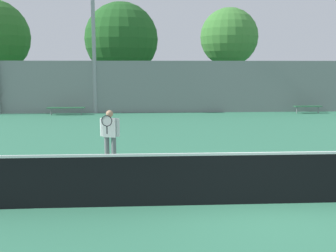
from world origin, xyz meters
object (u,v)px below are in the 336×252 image
(bench_courtside_far, at_px, (308,107))
(tree_green_broad, at_px, (229,38))
(tennis_net, at_px, (267,178))
(bench_courtside_near, at_px, (66,108))
(tree_green_tall, at_px, (121,39))
(tennis_player, at_px, (110,134))

(bench_courtside_far, xyz_separation_m, tree_green_broad, (-3.63, 5.54, 4.37))
(tennis_net, xyz_separation_m, bench_courtside_near, (-6.97, 15.04, -0.15))
(tree_green_tall, xyz_separation_m, tree_green_broad, (7.60, -0.29, 0.15))
(bench_courtside_far, relative_size, tree_green_tall, 0.23)
(tree_green_tall, bearing_deg, bench_courtside_far, -27.43)
(tennis_net, distance_m, tree_green_broad, 21.29)
(tennis_player, distance_m, bench_courtside_near, 12.03)
(tennis_net, height_order, tree_green_tall, tree_green_tall)
(tree_green_tall, bearing_deg, bench_courtside_near, -116.14)
(tennis_net, distance_m, tennis_player, 4.95)
(bench_courtside_near, height_order, bench_courtside_far, same)
(bench_courtside_far, bearing_deg, tennis_net, -115.36)
(tree_green_broad, bearing_deg, bench_courtside_far, -56.76)
(bench_courtside_far, relative_size, tree_green_broad, 0.24)
(tennis_player, height_order, tree_green_tall, tree_green_tall)
(bench_courtside_far, bearing_deg, tennis_player, -132.61)
(tree_green_broad, bearing_deg, tree_green_tall, 177.79)
(tree_green_tall, bearing_deg, tree_green_broad, -2.21)
(bench_courtside_far, bearing_deg, tree_green_broad, 123.24)
(tennis_net, distance_m, bench_courtside_near, 16.57)
(tennis_player, bearing_deg, tree_green_broad, 79.50)
(bench_courtside_near, relative_size, bench_courtside_far, 1.31)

